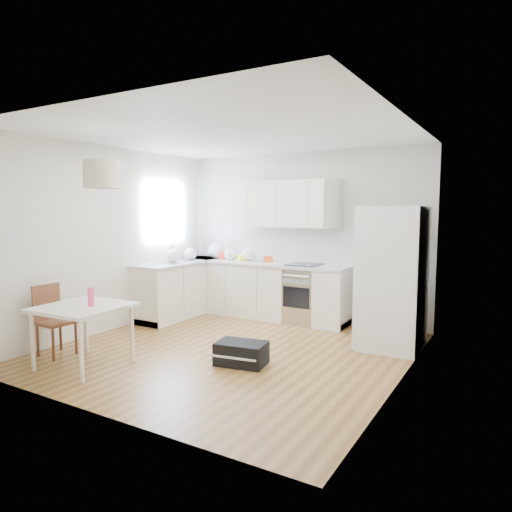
{
  "coord_description": "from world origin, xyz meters",
  "views": [
    {
      "loc": [
        3.14,
        -4.71,
        1.81
      ],
      "look_at": [
        0.14,
        0.4,
        1.18
      ],
      "focal_mm": 32.0,
      "sensor_mm": 36.0,
      "label": 1
    }
  ],
  "objects": [
    {
      "name": "snack_orange",
      "position": [
        -0.48,
        1.84,
        0.97
      ],
      "size": [
        0.17,
        0.14,
        0.1
      ],
      "primitive_type": "cube",
      "rotation": [
        0.0,
        0.0,
        0.38
      ],
      "color": "#D94313",
      "rests_on": "counter_back"
    },
    {
      "name": "floor",
      "position": [
        0.0,
        0.0,
        0.0
      ],
      "size": [
        4.2,
        4.2,
        0.0
      ],
      "primitive_type": "plane",
      "color": "brown",
      "rests_on": "ground"
    },
    {
      "name": "upper_cabinets",
      "position": [
        -0.15,
        1.94,
        1.88
      ],
      "size": [
        1.7,
        0.32,
        0.75
      ],
      "primitive_type": "cube",
      "color": "white",
      "rests_on": "wall_back"
    },
    {
      "name": "sink",
      "position": [
        -1.8,
        1.15,
        0.92
      ],
      "size": [
        0.5,
        0.8,
        0.16
      ],
      "primitive_type": null,
      "color": "silver",
      "rests_on": "counter_left"
    },
    {
      "name": "grocery_bag_e",
      "position": [
        -1.82,
        1.03,
        1.03
      ],
      "size": [
        0.24,
        0.2,
        0.22
      ],
      "primitive_type": "ellipsoid",
      "color": "white",
      "rests_on": "counter_left"
    },
    {
      "name": "window_glassblock",
      "position": [
        -2.09,
        1.15,
        1.75
      ],
      "size": [
        0.02,
        1.0,
        1.0
      ],
      "primitive_type": "cube",
      "color": "#BFE0F9",
      "rests_on": "wall_left"
    },
    {
      "name": "ceiling",
      "position": [
        0.0,
        0.0,
        2.7
      ],
      "size": [
        4.2,
        4.2,
        0.0
      ],
      "primitive_type": "plane",
      "rotation": [
        3.14,
        0.0,
        0.0
      ],
      "color": "white",
      "rests_on": "wall_back"
    },
    {
      "name": "dining_chair",
      "position": [
        -1.74,
        -1.24,
        0.44
      ],
      "size": [
        0.38,
        0.38,
        0.87
      ],
      "primitive_type": null,
      "rotation": [
        0.0,
        0.0,
        -0.03
      ],
      "color": "#4D2817",
      "rests_on": "floor"
    },
    {
      "name": "grocery_bag_c",
      "position": [
        -0.85,
        1.83,
        1.03
      ],
      "size": [
        0.25,
        0.21,
        0.22
      ],
      "primitive_type": "ellipsoid",
      "color": "white",
      "rests_on": "counter_back"
    },
    {
      "name": "wall_right",
      "position": [
        2.1,
        0.0,
        1.35
      ],
      "size": [
        0.0,
        4.2,
        4.2
      ],
      "primitive_type": "plane",
      "rotation": [
        1.57,
        0.0,
        -1.57
      ],
      "color": "beige",
      "rests_on": "floor"
    },
    {
      "name": "grocery_bag_b",
      "position": [
        -1.17,
        1.75,
        1.02
      ],
      "size": [
        0.23,
        0.19,
        0.2
      ],
      "primitive_type": "ellipsoid",
      "color": "white",
      "rests_on": "counter_back"
    },
    {
      "name": "counter_left",
      "position": [
        -1.8,
        1.2,
        0.9
      ],
      "size": [
        0.64,
        1.82,
        0.04
      ],
      "primitive_type": "cube",
      "color": "silver",
      "rests_on": "cabinets_left"
    },
    {
      "name": "snack_red",
      "position": [
        -1.37,
        1.85,
        0.98
      ],
      "size": [
        0.2,
        0.16,
        0.12
      ],
      "primitive_type": "cube",
      "rotation": [
        0.0,
        0.0,
        0.34
      ],
      "color": "red",
      "rests_on": "counter_back"
    },
    {
      "name": "refrigerator",
      "position": [
        1.72,
        1.22,
        0.92
      ],
      "size": [
        0.9,
        0.94,
        1.83
      ],
      "primitive_type": null,
      "rotation": [
        0.0,
        0.0,
        0.03
      ],
      "color": "white",
      "rests_on": "floor"
    },
    {
      "name": "counter_back",
      "position": [
        -0.6,
        1.8,
        0.9
      ],
      "size": [
        3.02,
        0.64,
        0.04
      ],
      "primitive_type": "cube",
      "color": "silver",
      "rests_on": "cabinets_back"
    },
    {
      "name": "cabinets_back",
      "position": [
        -0.6,
        1.8,
        0.44
      ],
      "size": [
        3.0,
        0.6,
        0.88
      ],
      "primitive_type": "cube",
      "color": "white",
      "rests_on": "floor"
    },
    {
      "name": "gym_bag",
      "position": [
        0.39,
        -0.37,
        0.13
      ],
      "size": [
        0.62,
        0.46,
        0.26
      ],
      "primitive_type": "cube",
      "rotation": [
        0.0,
        0.0,
        0.16
      ],
      "color": "black",
      "rests_on": "floor"
    },
    {
      "name": "snack_yellow",
      "position": [
        -0.97,
        1.76,
        0.97
      ],
      "size": [
        0.17,
        0.15,
        0.1
      ],
      "primitive_type": "cube",
      "rotation": [
        0.0,
        0.0,
        -0.52
      ],
      "color": "#FFF528",
      "rests_on": "counter_back"
    },
    {
      "name": "backsplash_left",
      "position": [
        -2.09,
        1.2,
        1.21
      ],
      "size": [
        0.01,
        1.8,
        0.58
      ],
      "primitive_type": "cube",
      "color": "white",
      "rests_on": "wall_left"
    },
    {
      "name": "grocery_bag_a",
      "position": [
        -1.54,
        1.85,
        1.05
      ],
      "size": [
        0.29,
        0.25,
        0.26
      ],
      "primitive_type": "ellipsoid",
      "color": "white",
      "rests_on": "counter_back"
    },
    {
      "name": "drink_bottle",
      "position": [
        -1.03,
        -1.29,
        0.83
      ],
      "size": [
        0.08,
        0.08,
        0.25
      ],
      "primitive_type": "cylinder",
      "rotation": [
        0.0,
        0.0,
        -0.13
      ],
      "color": "#E74062",
      "rests_on": "dining_table"
    },
    {
      "name": "grocery_bag_d",
      "position": [
        -1.8,
        1.46,
        1.02
      ],
      "size": [
        0.23,
        0.2,
        0.21
      ],
      "primitive_type": "ellipsoid",
      "color": "white",
      "rests_on": "counter_back"
    },
    {
      "name": "dining_table",
      "position": [
        -1.13,
        -1.33,
        0.63
      ],
      "size": [
        0.95,
        0.95,
        0.71
      ],
      "rotation": [
        0.0,
        0.0,
        0.06
      ],
      "color": "#BEB6A2",
      "rests_on": "floor"
    },
    {
      "name": "range_oven",
      "position": [
        0.2,
        1.8,
        0.44
      ],
      "size": [
        0.5,
        0.61,
        0.88
      ],
      "primitive_type": null,
      "color": "silver",
      "rests_on": "floor"
    },
    {
      "name": "pendant_lamp",
      "position": [
        -0.94,
        -1.16,
        2.18
      ],
      "size": [
        0.51,
        0.51,
        0.31
      ],
      "primitive_type": "cylinder",
      "rotation": [
        0.0,
        0.0,
        0.38
      ],
      "color": "beige",
      "rests_on": "ceiling"
    },
    {
      "name": "backsplash_back",
      "position": [
        -0.6,
        2.09,
        1.21
      ],
      "size": [
        3.0,
        0.01,
        0.58
      ],
      "primitive_type": "cube",
      "color": "white",
      "rests_on": "wall_back"
    },
    {
      "name": "cabinets_left",
      "position": [
        -1.8,
        1.2,
        0.44
      ],
      "size": [
        0.6,
        1.8,
        0.88
      ],
      "primitive_type": "cube",
      "color": "white",
      "rests_on": "floor"
    },
    {
      "name": "wall_back",
      "position": [
        0.0,
        2.1,
        1.35
      ],
      "size": [
        4.2,
        0.0,
        4.2
      ],
      "primitive_type": "plane",
      "rotation": [
        1.57,
        0.0,
        0.0
      ],
      "color": "beige",
      "rests_on": "floor"
    },
    {
      "name": "wall_left",
      "position": [
        -2.1,
        0.0,
        1.35
      ],
      "size": [
        0.0,
        4.2,
        4.2
      ],
      "primitive_type": "plane",
      "rotation": [
        1.57,
        0.0,
        1.57
      ],
      "color": "beige",
      "rests_on": "floor"
    }
  ]
}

